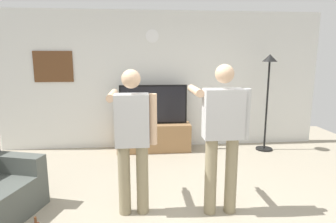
{
  "coord_description": "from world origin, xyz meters",
  "views": [
    {
      "loc": [
        -0.45,
        -2.83,
        1.83
      ],
      "look_at": [
        -0.06,
        1.2,
        1.05
      ],
      "focal_mm": 30.77,
      "sensor_mm": 36.0,
      "label": 1
    }
  ],
  "objects": [
    {
      "name": "person_standing_nearer_couch",
      "position": [
        0.47,
        0.26,
        1.0
      ],
      "size": [
        0.62,
        0.78,
        1.75
      ],
      "color": "gray",
      "rests_on": "ground_plane"
    },
    {
      "name": "tv_stand",
      "position": [
        -0.2,
        2.6,
        0.27
      ],
      "size": [
        1.42,
        0.46,
        0.54
      ],
      "color": "#997047",
      "rests_on": "ground_plane"
    },
    {
      "name": "wall_clock",
      "position": [
        -0.2,
        2.89,
        2.21
      ],
      "size": [
        0.25,
        0.03,
        0.25
      ],
      "primitive_type": "cylinder",
      "rotation": [
        1.57,
        0.0,
        0.0
      ],
      "color": "white"
    },
    {
      "name": "back_wall",
      "position": [
        0.0,
        2.95,
        1.35
      ],
      "size": [
        6.4,
        0.1,
        2.7
      ],
      "primitive_type": "cube",
      "color": "silver",
      "rests_on": "ground_plane"
    },
    {
      "name": "person_standing_nearer_lamp",
      "position": [
        -0.55,
        0.34,
        0.95
      ],
      "size": [
        0.56,
        0.78,
        1.69
      ],
      "color": "gray",
      "rests_on": "ground_plane"
    },
    {
      "name": "floor_lamp",
      "position": [
        1.98,
        2.45,
        1.34
      ],
      "size": [
        0.32,
        0.32,
        1.87
      ],
      "color": "black",
      "rests_on": "ground_plane"
    },
    {
      "name": "television",
      "position": [
        -0.2,
        2.65,
        0.92
      ],
      "size": [
        1.3,
        0.07,
        0.75
      ],
      "color": "black",
      "rests_on": "tv_stand"
    },
    {
      "name": "framed_picture",
      "position": [
        -2.09,
        2.9,
        1.64
      ],
      "size": [
        0.73,
        0.04,
        0.58
      ],
      "primitive_type": "cube",
      "color": "brown"
    }
  ]
}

